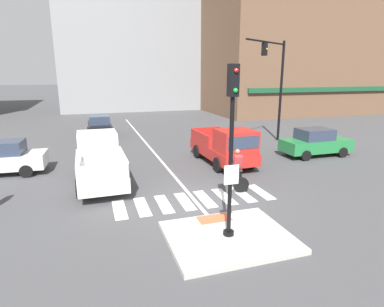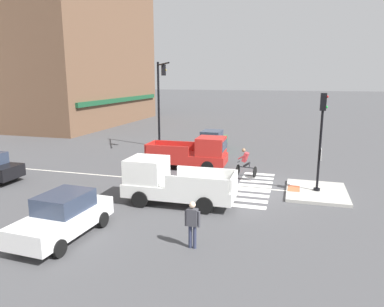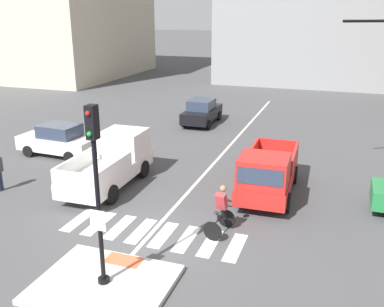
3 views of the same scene
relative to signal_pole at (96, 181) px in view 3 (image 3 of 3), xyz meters
name	(u,v)px [view 3 (image 3 of 3)]	position (x,y,z in m)	size (l,w,h in m)	color
ground_plane	(146,240)	(0.00, 2.66, -3.08)	(300.00, 300.00, 0.00)	#474749
traffic_island	(104,284)	(0.00, 0.01, -3.00)	(3.60, 2.94, 0.15)	#B2AFA8
tactile_pad_front	(124,260)	(0.00, 1.13, -2.92)	(1.10, 0.60, 0.01)	#DB5B38
signal_pole	(96,181)	(0.00, 0.00, 0.00)	(0.44, 0.38, 4.87)	black
crosswalk_stripe_a	(79,220)	(-2.88, 3.16, -3.07)	(0.44, 1.80, 0.01)	silver
crosswalk_stripe_b	(99,223)	(-2.06, 3.16, -3.07)	(0.44, 1.80, 0.01)	silver
crosswalk_stripe_c	(120,227)	(-1.23, 3.16, -3.07)	(0.44, 1.80, 0.01)	silver
crosswalk_stripe_d	(141,231)	(-0.41, 3.16, -3.07)	(0.44, 1.80, 0.01)	silver
crosswalk_stripe_e	(163,235)	(0.41, 3.16, -3.07)	(0.44, 1.80, 0.01)	silver
crosswalk_stripe_f	(186,239)	(1.23, 3.16, -3.07)	(0.44, 1.80, 0.01)	silver
crosswalk_stripe_g	(210,243)	(2.06, 3.16, -3.07)	(0.44, 1.80, 0.01)	silver
crosswalk_stripe_h	(235,247)	(2.88, 3.16, -3.07)	(0.44, 1.80, 0.01)	silver
lane_centre_line	(225,151)	(-0.02, 12.66, -3.07)	(0.14, 28.00, 0.01)	silver
building_corner_left	(324,2)	(2.73, 43.42, 4.88)	(20.17, 20.92, 15.87)	gray
car_white_cross_left	(59,140)	(-7.91, 9.15, -2.27)	(4.18, 1.99, 1.64)	white
car_black_westbound_distant	(202,112)	(-3.01, 17.83, -2.27)	(1.89, 4.12, 1.64)	black
pickup_truck_white_westbound_near	(113,162)	(-3.39, 6.67, -2.10)	(2.13, 5.13, 2.08)	white
pickup_truck_red_eastbound_mid	(267,174)	(3.11, 7.37, -2.10)	(2.16, 5.15, 2.08)	red
cyclist	(221,209)	(2.17, 3.93, -2.21)	(0.85, 1.19, 1.68)	black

